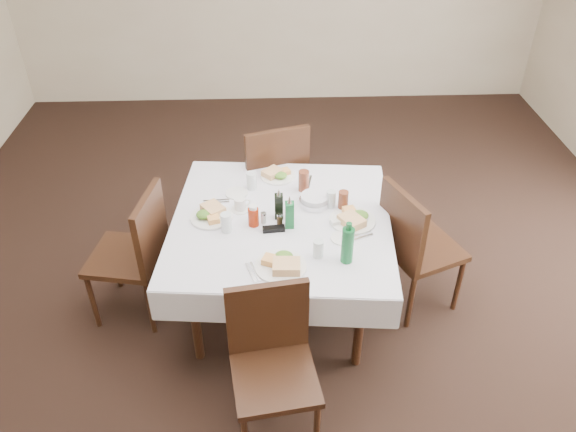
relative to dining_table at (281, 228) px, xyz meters
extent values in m
plane|color=black|center=(0.10, 0.05, -0.69)|extent=(7.00, 7.00, 0.00)
cylinder|color=black|center=(-0.55, -0.46, -0.33)|extent=(0.06, 0.06, 0.72)
cylinder|color=black|center=(-0.46, 0.55, -0.33)|extent=(0.06, 0.06, 0.72)
cylinder|color=black|center=(0.46, -0.55, -0.33)|extent=(0.06, 0.06, 0.72)
cylinder|color=black|center=(0.55, 0.46, -0.33)|extent=(0.06, 0.06, 0.72)
cube|color=black|center=(0.00, 0.00, 0.05)|extent=(1.38, 1.38, 0.03)
cube|color=silver|center=(0.00, 0.00, 0.07)|extent=(1.52, 1.52, 0.01)
cube|color=silver|center=(0.06, 0.70, -0.04)|extent=(1.39, 0.14, 0.22)
cube|color=silver|center=(-0.06, -0.70, -0.04)|extent=(1.39, 0.14, 0.22)
cube|color=silver|center=(0.70, -0.06, -0.04)|extent=(0.14, 1.39, 0.22)
cube|color=silver|center=(-0.70, 0.06, -0.04)|extent=(0.14, 1.39, 0.22)
cube|color=black|center=(-0.07, 0.91, -0.18)|extent=(0.62, 0.62, 0.04)
cube|color=black|center=(0.00, 0.70, 0.09)|extent=(0.48, 0.19, 0.54)
cylinder|color=black|center=(0.07, 1.18, -0.43)|extent=(0.04, 0.04, 0.50)
cylinder|color=black|center=(0.20, 0.77, -0.43)|extent=(0.04, 0.04, 0.50)
cylinder|color=black|center=(-0.34, 1.05, -0.43)|extent=(0.04, 0.04, 0.50)
cylinder|color=black|center=(-0.21, 0.64, -0.43)|extent=(0.04, 0.04, 0.50)
cube|color=black|center=(-0.07, -1.01, -0.23)|extent=(0.51, 0.51, 0.04)
cube|color=black|center=(-0.10, -0.81, 0.01)|extent=(0.45, 0.11, 0.49)
cylinder|color=black|center=(-0.29, -0.85, -0.46)|extent=(0.04, 0.04, 0.46)
cylinder|color=black|center=(0.15, -1.17, -0.46)|extent=(0.04, 0.04, 0.46)
cylinder|color=black|center=(0.09, -0.79, -0.46)|extent=(0.04, 0.04, 0.46)
cube|color=black|center=(0.97, 0.01, -0.21)|extent=(0.61, 0.61, 0.04)
cube|color=black|center=(0.77, -0.07, 0.04)|extent=(0.22, 0.45, 0.51)
cylinder|color=black|center=(1.23, -0.10, -0.45)|extent=(0.04, 0.04, 0.48)
cylinder|color=black|center=(0.86, -0.25, -0.45)|extent=(0.04, 0.04, 0.48)
cylinder|color=black|center=(1.08, 0.27, -0.45)|extent=(0.04, 0.04, 0.48)
cylinder|color=black|center=(0.70, 0.12, -0.45)|extent=(0.04, 0.04, 0.48)
cube|color=black|center=(-1.05, 0.00, -0.21)|extent=(0.54, 0.54, 0.04)
cube|color=black|center=(-0.84, -0.03, 0.04)|extent=(0.12, 0.46, 0.51)
cylinder|color=black|center=(-1.21, 0.24, -0.45)|extent=(0.04, 0.04, 0.47)
cylinder|color=black|center=(-0.81, 0.17, -0.45)|extent=(0.04, 0.04, 0.47)
cylinder|color=black|center=(-1.28, -0.16, -0.45)|extent=(0.04, 0.04, 0.47)
cylinder|color=black|center=(-0.88, -0.23, -0.45)|extent=(0.04, 0.04, 0.47)
cylinder|color=white|center=(-0.01, 0.52, 0.08)|extent=(0.25, 0.25, 0.01)
cube|color=tan|center=(-0.05, 0.52, 0.11)|extent=(0.16, 0.16, 0.04)
cube|color=#EFA048|center=(0.04, 0.54, 0.10)|extent=(0.10, 0.09, 0.03)
ellipsoid|color=#336D1E|center=(0.01, 0.48, 0.11)|extent=(0.09, 0.08, 0.04)
cylinder|color=white|center=(-0.02, -0.47, 0.08)|extent=(0.30, 0.30, 0.02)
cube|color=tan|center=(0.01, -0.51, 0.12)|extent=(0.16, 0.13, 0.05)
cube|color=#EFA048|center=(-0.07, -0.45, 0.11)|extent=(0.12, 0.11, 0.04)
ellipsoid|color=#336D1E|center=(0.00, -0.42, 0.12)|extent=(0.11, 0.10, 0.05)
cylinder|color=white|center=(0.46, -0.04, 0.08)|extent=(0.30, 0.30, 0.02)
cube|color=tan|center=(0.44, -0.09, 0.12)|extent=(0.18, 0.20, 0.05)
cube|color=#EFA048|center=(0.45, 0.01, 0.11)|extent=(0.10, 0.11, 0.04)
ellipsoid|color=#336D1E|center=(0.51, -0.03, 0.12)|extent=(0.11, 0.10, 0.05)
cylinder|color=white|center=(-0.45, 0.03, 0.08)|extent=(0.28, 0.28, 0.01)
cube|color=tan|center=(-0.44, 0.08, 0.11)|extent=(0.18, 0.18, 0.05)
cube|color=#EFA048|center=(-0.44, -0.01, 0.11)|extent=(0.10, 0.11, 0.04)
ellipsoid|color=#336D1E|center=(-0.50, 0.02, 0.11)|extent=(0.10, 0.09, 0.05)
cylinder|color=white|center=(-0.30, 0.30, 0.08)|extent=(0.16, 0.16, 0.01)
cylinder|color=white|center=(0.37, -0.22, 0.08)|extent=(0.14, 0.14, 0.01)
cylinder|color=silver|center=(-0.19, 0.37, 0.14)|extent=(0.07, 0.07, 0.13)
cylinder|color=silver|center=(0.21, -0.38, 0.13)|extent=(0.06, 0.06, 0.11)
cylinder|color=silver|center=(0.34, 0.13, 0.13)|extent=(0.06, 0.06, 0.12)
cylinder|color=silver|center=(-0.34, -0.11, 0.14)|extent=(0.07, 0.07, 0.13)
cylinder|color=brown|center=(0.17, 0.33, 0.15)|extent=(0.07, 0.07, 0.15)
cylinder|color=brown|center=(0.41, 0.10, 0.14)|extent=(0.07, 0.07, 0.14)
cylinder|color=silver|center=(0.23, 0.16, 0.09)|extent=(0.21, 0.21, 0.04)
cylinder|color=silver|center=(0.23, 0.16, 0.12)|extent=(0.19, 0.19, 0.04)
cube|color=black|center=(-0.01, 0.02, 0.16)|extent=(0.05, 0.05, 0.17)
cone|color=silver|center=(-0.01, 0.02, 0.27)|extent=(0.03, 0.03, 0.05)
cube|color=#14622E|center=(0.05, -0.08, 0.17)|extent=(0.06, 0.06, 0.18)
cone|color=silver|center=(0.05, -0.08, 0.28)|extent=(0.03, 0.03, 0.05)
cylinder|color=#931F06|center=(-0.18, -0.05, 0.14)|extent=(0.07, 0.07, 0.13)
cylinder|color=white|center=(-0.18, -0.05, 0.21)|extent=(0.05, 0.05, 0.02)
cylinder|color=white|center=(-0.11, -0.04, 0.11)|extent=(0.03, 0.03, 0.07)
cylinder|color=silver|center=(-0.11, -0.04, 0.15)|extent=(0.03, 0.03, 0.01)
cylinder|color=#45321A|center=(-0.01, -0.05, 0.11)|extent=(0.04, 0.04, 0.07)
cylinder|color=silver|center=(-0.01, -0.05, 0.15)|extent=(0.04, 0.04, 0.01)
cylinder|color=white|center=(-0.27, 0.12, 0.08)|extent=(0.12, 0.12, 0.01)
cylinder|color=white|center=(-0.27, 0.12, 0.12)|extent=(0.07, 0.07, 0.08)
cylinder|color=black|center=(-0.27, 0.12, 0.15)|extent=(0.06, 0.06, 0.01)
torus|color=white|center=(-0.22, 0.13, 0.12)|extent=(0.05, 0.03, 0.05)
cube|color=black|center=(-0.05, -0.12, 0.09)|extent=(0.14, 0.06, 0.03)
cylinder|color=#14622E|center=(0.37, -0.43, 0.19)|extent=(0.07, 0.07, 0.23)
cylinder|color=#14622E|center=(0.37, -0.43, 0.33)|extent=(0.03, 0.03, 0.04)
cube|color=white|center=(0.35, -0.08, 0.10)|extent=(0.09, 0.06, 0.04)
cube|color=pink|center=(0.35, -0.08, 0.10)|extent=(0.06, 0.04, 0.02)
cube|color=silver|center=(0.19, 0.44, 0.08)|extent=(0.05, 0.17, 0.01)
cube|color=silver|center=(0.22, 0.43, 0.08)|extent=(0.05, 0.17, 0.01)
cube|color=silver|center=(-0.16, -0.50, 0.08)|extent=(0.07, 0.17, 0.01)
cube|color=silver|center=(-0.19, -0.51, 0.08)|extent=(0.07, 0.17, 0.01)
cube|color=silver|center=(0.47, -0.23, 0.08)|extent=(0.19, 0.09, 0.01)
cube|color=silver|center=(0.46, -0.20, 0.08)|extent=(0.19, 0.09, 0.01)
cube|color=silver|center=(-0.43, 0.23, 0.08)|extent=(0.18, 0.03, 0.01)
cube|color=silver|center=(-0.43, 0.20, 0.08)|extent=(0.18, 0.03, 0.01)
camera|label=1|loc=(-0.07, -2.91, 2.24)|focal=35.00mm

